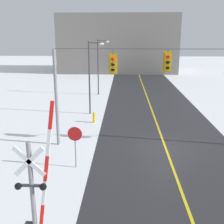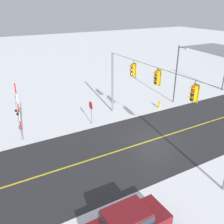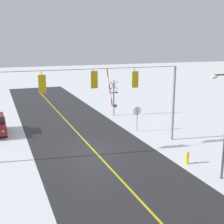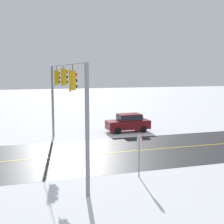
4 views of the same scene
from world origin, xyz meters
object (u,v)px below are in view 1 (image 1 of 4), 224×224
Objects in this scene: streetlamp_far at (100,62)px; fire_hydrant at (94,117)px; stop_sign at (75,138)px; railroad_crossing at (35,192)px; streetlamp_near at (92,71)px.

streetlamp_far reaches higher than fire_hydrant.
railroad_crossing is (-0.12, -6.40, 0.64)m from stop_sign.
streetlamp_far is 11.79m from fire_hydrant.
fire_hydrant is at bearing -80.71° from streetlamp_near.
streetlamp_near reaches higher than railroad_crossing.
stop_sign is 2.67× the size of fire_hydrant.
stop_sign reaches higher than fire_hydrant.
streetlamp_near reaches higher than fire_hydrant.
streetlamp_near is 7.39× the size of fire_hydrant.
fire_hydrant is at bearing 89.02° from stop_sign.
stop_sign is 0.36× the size of streetlamp_far.
railroad_crossing reaches higher than fire_hydrant.
railroad_crossing is 17.33m from streetlamp_near.
railroad_crossing reaches higher than stop_sign.
streetlamp_near reaches higher than stop_sign.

